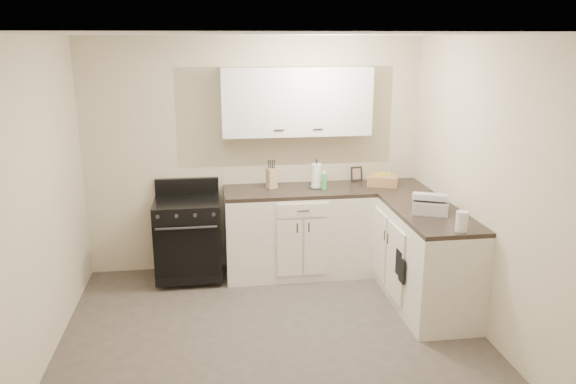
{
  "coord_description": "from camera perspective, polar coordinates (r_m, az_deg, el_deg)",
  "views": [
    {
      "loc": [
        -0.48,
        -4.12,
        2.47
      ],
      "look_at": [
        0.22,
        0.85,
        1.09
      ],
      "focal_mm": 35.0,
      "sensor_mm": 36.0,
      "label": 1
    }
  ],
  "objects": [
    {
      "name": "picture_frame",
      "position": [
        6.27,
        6.96,
        1.85
      ],
      "size": [
        0.13,
        0.06,
        0.16
      ],
      "primitive_type": "cube",
      "rotation": [
        -0.14,
        0.0,
        0.16
      ],
      "color": "black",
      "rests_on": "countertop_back"
    },
    {
      "name": "stove",
      "position": [
        5.95,
        -10.1,
        -4.64
      ],
      "size": [
        0.67,
        0.57,
        0.81
      ],
      "primitive_type": "cube",
      "color": "black",
      "rests_on": "floor"
    },
    {
      "name": "upper_cabinets",
      "position": [
        5.87,
        0.85,
        9.19
      ],
      "size": [
        1.55,
        0.3,
        0.7
      ],
      "primitive_type": "cube",
      "color": "silver",
      "rests_on": "wall_back"
    },
    {
      "name": "wall_right",
      "position": [
        4.87,
        20.2,
        -0.14
      ],
      "size": [
        0.0,
        3.6,
        3.6
      ],
      "primitive_type": "plane",
      "rotation": [
        1.57,
        0.0,
        -1.57
      ],
      "color": "beige",
      "rests_on": "ground"
    },
    {
      "name": "floor",
      "position": [
        4.83,
        -1.26,
        -15.43
      ],
      "size": [
        3.6,
        3.6,
        0.0
      ],
      "primitive_type": "plane",
      "color": "#473F38",
      "rests_on": "ground"
    },
    {
      "name": "countertop_right",
      "position": [
        5.57,
        13.11,
        -1.22
      ],
      "size": [
        0.6,
        1.9,
        0.04
      ],
      "primitive_type": "cube",
      "color": "black",
      "rests_on": "base_cabinets_right"
    },
    {
      "name": "countertop_back",
      "position": [
        5.9,
        1.04,
        0.12
      ],
      "size": [
        1.55,
        0.6,
        0.04
      ],
      "primitive_type": "cube",
      "color": "black",
      "rests_on": "base_cabinets_back"
    },
    {
      "name": "ceiling",
      "position": [
        4.15,
        -1.46,
        15.75
      ],
      "size": [
        3.6,
        3.6,
        0.0
      ],
      "primitive_type": "plane",
      "color": "white",
      "rests_on": "wall_back"
    },
    {
      "name": "oven_mitt_far",
      "position": [
        5.22,
        11.2,
        -7.07
      ],
      "size": [
        0.02,
        0.14,
        0.24
      ],
      "primitive_type": "cube",
      "color": "black",
      "rests_on": "base_cabinets_right"
    },
    {
      "name": "wall_front",
      "position": [
        2.67,
        3.33,
        -11.96
      ],
      "size": [
        3.6,
        0.0,
        3.6
      ],
      "primitive_type": "plane",
      "rotation": [
        -1.57,
        0.0,
        0.0
      ],
      "color": "beige",
      "rests_on": "ground"
    },
    {
      "name": "knife_block",
      "position": [
        5.91,
        -1.67,
        1.4
      ],
      "size": [
        0.12,
        0.12,
        0.21
      ],
      "primitive_type": "cube",
      "rotation": [
        0.0,
        0.0,
        0.43
      ],
      "color": "tan",
      "rests_on": "countertop_back"
    },
    {
      "name": "base_cabinets_back",
      "position": [
        6.04,
        1.02,
        -4.19
      ],
      "size": [
        1.55,
        0.6,
        0.9
      ],
      "primitive_type": "cube",
      "color": "silver",
      "rests_on": "floor"
    },
    {
      "name": "oven_mitt_near",
      "position": [
        5.15,
        11.5,
        -7.81
      ],
      "size": [
        0.02,
        0.13,
        0.23
      ],
      "primitive_type": "cube",
      "color": "black",
      "rests_on": "base_cabinets_right"
    },
    {
      "name": "glass_jar",
      "position": [
        4.81,
        17.24,
        -2.86
      ],
      "size": [
        0.1,
        0.1,
        0.17
      ],
      "primitive_type": "cylinder",
      "rotation": [
        0.0,
        0.0,
        0.02
      ],
      "color": "silver",
      "rests_on": "countertop_right"
    },
    {
      "name": "wall_back",
      "position": [
        6.06,
        -3.37,
        3.72
      ],
      "size": [
        3.6,
        0.0,
        3.6
      ],
      "primitive_type": "plane",
      "rotation": [
        1.57,
        0.0,
        0.0
      ],
      "color": "beige",
      "rests_on": "ground"
    },
    {
      "name": "wicker_basket",
      "position": [
        6.11,
        9.58,
        1.14
      ],
      "size": [
        0.37,
        0.31,
        0.11
      ],
      "primitive_type": "cube",
      "rotation": [
        0.0,
        0.0,
        -0.35
      ],
      "color": "#AB7C51",
      "rests_on": "countertop_right"
    },
    {
      "name": "soap_bottle",
      "position": [
        5.87,
        3.71,
        1.08
      ],
      "size": [
        0.06,
        0.06,
        0.17
      ],
      "primitive_type": "cylinder",
      "rotation": [
        0.0,
        0.0,
        -0.12
      ],
      "color": "#47B954",
      "rests_on": "countertop_back"
    },
    {
      "name": "countertop_grill",
      "position": [
        5.27,
        14.26,
        -1.38
      ],
      "size": [
        0.4,
        0.39,
        0.11
      ],
      "primitive_type": "cube",
      "rotation": [
        0.0,
        0.0,
        -0.4
      ],
      "color": "silver",
      "rests_on": "countertop_right"
    },
    {
      "name": "base_cabinets_right",
      "position": [
        5.72,
        12.82,
        -5.73
      ],
      "size": [
        0.6,
        1.9,
        0.9
      ],
      "primitive_type": "cube",
      "color": "silver",
      "rests_on": "floor"
    },
    {
      "name": "wall_left",
      "position": [
        4.49,
        -24.8,
        -1.87
      ],
      "size": [
        0.0,
        3.6,
        3.6
      ],
      "primitive_type": "plane",
      "rotation": [
        1.57,
        0.0,
        1.57
      ],
      "color": "beige",
      "rests_on": "ground"
    },
    {
      "name": "paper_towel",
      "position": [
        5.92,
        2.89,
        1.64
      ],
      "size": [
        0.14,
        0.14,
        0.26
      ],
      "primitive_type": "cylinder",
      "rotation": [
        0.0,
        0.0,
        -0.35
      ],
      "color": "white",
      "rests_on": "countertop_back"
    }
  ]
}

